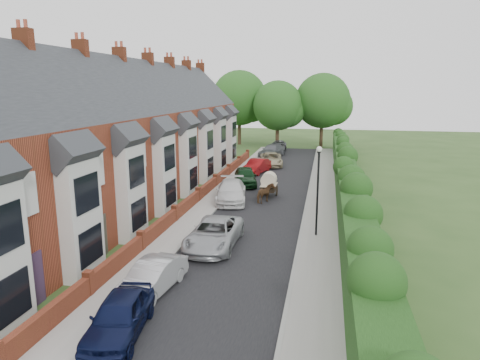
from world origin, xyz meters
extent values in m
plane|color=#2D4C1E|center=(0.00, 0.00, 0.00)|extent=(140.00, 140.00, 0.00)
cube|color=black|center=(-0.50, 11.00, 0.01)|extent=(6.00, 58.00, 0.02)
cube|color=#9A9791|center=(3.60, 11.00, 0.06)|extent=(2.20, 58.00, 0.12)
cube|color=#9A9791|center=(-4.35, 11.00, 0.06)|extent=(1.70, 58.00, 0.12)
cube|color=#9A9994|center=(2.55, 11.00, 0.07)|extent=(0.18, 58.00, 0.13)
cube|color=#9A9994|center=(-3.55, 11.00, 0.07)|extent=(0.18, 58.00, 0.13)
cube|color=#163310|center=(5.40, 11.00, 1.25)|extent=(1.50, 58.00, 2.50)
cube|color=#973D26|center=(-11.00, 10.00, 3.25)|extent=(8.00, 40.00, 6.50)
cube|color=#26292E|center=(-11.00, 10.00, 6.50)|extent=(8.00, 40.20, 8.00)
cube|color=black|center=(-6.28, -8.10, 1.40)|extent=(0.06, 1.80, 1.60)
cube|color=black|center=(-6.28, -8.10, 3.80)|extent=(0.06, 1.80, 1.60)
cube|color=#3F2D2D|center=(-6.96, -6.00, 1.05)|extent=(0.08, 0.90, 2.10)
cube|color=silver|center=(-6.95, -6.10, 4.40)|extent=(0.12, 1.20, 1.60)
cube|color=silver|center=(-6.65, -3.10, 2.60)|extent=(0.70, 2.40, 5.20)
cube|color=black|center=(-6.28, -3.10, 1.40)|extent=(0.06, 1.80, 1.60)
cube|color=black|center=(-6.28, -3.10, 3.80)|extent=(0.06, 1.80, 1.60)
cube|color=#26292E|center=(-6.80, -3.10, 5.60)|extent=(1.70, 2.60, 1.70)
cube|color=#3F2D2D|center=(-6.96, -1.00, 1.05)|extent=(0.08, 0.90, 2.10)
cube|color=silver|center=(-6.95, -1.10, 4.40)|extent=(0.12, 1.20, 1.60)
cube|color=silver|center=(-6.65, 1.90, 2.60)|extent=(0.70, 2.40, 5.20)
cube|color=black|center=(-6.28, 1.90, 1.40)|extent=(0.06, 1.80, 1.60)
cube|color=black|center=(-6.28, 1.90, 3.80)|extent=(0.06, 1.80, 1.60)
cube|color=#26292E|center=(-6.80, 1.90, 5.60)|extent=(1.70, 2.60, 1.70)
cube|color=#3F2D2D|center=(-6.96, 4.00, 1.05)|extent=(0.08, 0.90, 2.10)
cube|color=silver|center=(-6.95, 3.90, 4.40)|extent=(0.12, 1.20, 1.60)
cube|color=silver|center=(-6.65, 6.90, 2.60)|extent=(0.70, 2.40, 5.20)
cube|color=black|center=(-6.28, 6.90, 1.40)|extent=(0.06, 1.80, 1.60)
cube|color=black|center=(-6.28, 6.90, 3.80)|extent=(0.06, 1.80, 1.60)
cube|color=#26292E|center=(-6.80, 6.90, 5.60)|extent=(1.70, 2.60, 1.70)
cube|color=#3F2D2D|center=(-6.96, 9.00, 1.05)|extent=(0.08, 0.90, 2.10)
cube|color=silver|center=(-6.95, 8.90, 4.40)|extent=(0.12, 1.20, 1.60)
cube|color=silver|center=(-6.65, 11.90, 2.60)|extent=(0.70, 2.40, 5.20)
cube|color=black|center=(-6.28, 11.90, 1.40)|extent=(0.06, 1.80, 1.60)
cube|color=black|center=(-6.28, 11.90, 3.80)|extent=(0.06, 1.80, 1.60)
cube|color=#26292E|center=(-6.80, 11.90, 5.60)|extent=(1.70, 2.60, 1.70)
cube|color=#3F2D2D|center=(-6.96, 14.00, 1.05)|extent=(0.08, 0.90, 2.10)
cube|color=silver|center=(-6.95, 13.90, 4.40)|extent=(0.12, 1.20, 1.60)
cube|color=silver|center=(-6.65, 16.90, 2.60)|extent=(0.70, 2.40, 5.20)
cube|color=black|center=(-6.28, 16.90, 1.40)|extent=(0.06, 1.80, 1.60)
cube|color=black|center=(-6.28, 16.90, 3.80)|extent=(0.06, 1.80, 1.60)
cube|color=#26292E|center=(-6.80, 16.90, 5.60)|extent=(1.70, 2.60, 1.70)
cube|color=#3F2D2D|center=(-6.96, 19.00, 1.05)|extent=(0.08, 0.90, 2.10)
cube|color=silver|center=(-6.95, 18.90, 4.40)|extent=(0.12, 1.20, 1.60)
cube|color=silver|center=(-6.65, 21.90, 2.60)|extent=(0.70, 2.40, 5.20)
cube|color=black|center=(-6.28, 21.90, 1.40)|extent=(0.06, 1.80, 1.60)
cube|color=black|center=(-6.28, 21.90, 3.80)|extent=(0.06, 1.80, 1.60)
cube|color=#26292E|center=(-6.80, 21.90, 5.60)|extent=(1.70, 2.60, 1.70)
cube|color=#3F2D2D|center=(-6.96, 24.00, 1.05)|extent=(0.08, 0.90, 2.10)
cube|color=silver|center=(-6.95, 23.90, 4.40)|extent=(0.12, 1.20, 1.60)
cube|color=silver|center=(-6.65, 26.90, 2.60)|extent=(0.70, 2.40, 5.20)
cube|color=black|center=(-6.28, 26.90, 1.40)|extent=(0.06, 1.80, 1.60)
cube|color=black|center=(-6.28, 26.90, 3.80)|extent=(0.06, 1.80, 1.60)
cube|color=#26292E|center=(-6.80, 26.90, 5.60)|extent=(1.70, 2.60, 1.70)
cube|color=#3F2D2D|center=(-6.96, 29.00, 1.05)|extent=(0.08, 0.90, 2.10)
cube|color=silver|center=(-6.95, 28.90, 4.40)|extent=(0.12, 1.20, 1.60)
cube|color=brown|center=(-11.00, 0.00, 10.30)|extent=(0.90, 0.50, 1.60)
cylinder|color=#98412D|center=(-11.20, 0.00, 11.25)|extent=(0.20, 0.20, 0.50)
cylinder|color=#98412D|center=(-10.80, 0.00, 11.25)|extent=(0.20, 0.20, 0.50)
cube|color=brown|center=(-11.00, 5.00, 10.30)|extent=(0.90, 0.50, 1.60)
cylinder|color=#98412D|center=(-11.20, 5.00, 11.25)|extent=(0.20, 0.20, 0.50)
cylinder|color=#98412D|center=(-10.80, 5.00, 11.25)|extent=(0.20, 0.20, 0.50)
cube|color=brown|center=(-11.00, 10.00, 10.30)|extent=(0.90, 0.50, 1.60)
cylinder|color=#98412D|center=(-11.20, 10.00, 11.25)|extent=(0.20, 0.20, 0.50)
cylinder|color=#98412D|center=(-10.80, 10.00, 11.25)|extent=(0.20, 0.20, 0.50)
cube|color=brown|center=(-11.00, 15.00, 10.30)|extent=(0.90, 0.50, 1.60)
cylinder|color=#98412D|center=(-11.20, 15.00, 11.25)|extent=(0.20, 0.20, 0.50)
cylinder|color=#98412D|center=(-10.80, 15.00, 11.25)|extent=(0.20, 0.20, 0.50)
cube|color=brown|center=(-11.00, 20.00, 10.30)|extent=(0.90, 0.50, 1.60)
cylinder|color=#98412D|center=(-11.20, 20.00, 11.25)|extent=(0.20, 0.20, 0.50)
cylinder|color=#98412D|center=(-10.80, 20.00, 11.25)|extent=(0.20, 0.20, 0.50)
cube|color=brown|center=(-11.00, 25.00, 10.30)|extent=(0.90, 0.50, 1.60)
cylinder|color=#98412D|center=(-11.20, 25.00, 11.25)|extent=(0.20, 0.20, 0.50)
cylinder|color=#98412D|center=(-10.80, 25.00, 11.25)|extent=(0.20, 0.20, 0.50)
cube|color=brown|center=(-11.00, 30.00, 10.30)|extent=(0.90, 0.50, 1.60)
cylinder|color=#98412D|center=(-11.20, 30.00, 11.25)|extent=(0.20, 0.20, 0.50)
cylinder|color=#98412D|center=(-10.80, 30.00, 11.25)|extent=(0.20, 0.20, 0.50)
cube|color=brown|center=(-5.35, -7.50, 0.45)|extent=(0.30, 4.70, 0.90)
cube|color=brown|center=(-5.35, -2.50, 0.45)|extent=(0.30, 4.70, 0.90)
cube|color=brown|center=(-5.35, 2.50, 0.45)|extent=(0.30, 4.70, 0.90)
cube|color=brown|center=(-5.35, 7.50, 0.45)|extent=(0.30, 4.70, 0.90)
cube|color=brown|center=(-5.35, 12.50, 0.45)|extent=(0.30, 4.70, 0.90)
cube|color=brown|center=(-5.35, 17.50, 0.45)|extent=(0.30, 4.70, 0.90)
cube|color=brown|center=(-5.35, 22.50, 0.45)|extent=(0.30, 4.70, 0.90)
cube|color=brown|center=(-5.35, 27.50, 0.45)|extent=(0.30, 4.70, 0.90)
cube|color=brown|center=(-5.35, -5.00, 0.55)|extent=(0.35, 0.35, 1.10)
cube|color=brown|center=(-5.35, 0.00, 0.55)|extent=(0.35, 0.35, 1.10)
cube|color=brown|center=(-5.35, 5.00, 0.55)|extent=(0.35, 0.35, 1.10)
cube|color=brown|center=(-5.35, 10.00, 0.55)|extent=(0.35, 0.35, 1.10)
cube|color=brown|center=(-5.35, 15.00, 0.55)|extent=(0.35, 0.35, 1.10)
cube|color=brown|center=(-5.35, 20.00, 0.55)|extent=(0.35, 0.35, 1.10)
cube|color=brown|center=(-5.35, 25.00, 0.55)|extent=(0.35, 0.35, 1.10)
cube|color=brown|center=(-5.35, 30.00, 0.55)|extent=(0.35, 0.35, 1.10)
cylinder|color=black|center=(3.40, 4.00, 2.40)|extent=(0.12, 0.12, 4.80)
cylinder|color=black|center=(3.40, 4.00, 4.85)|extent=(0.20, 0.20, 0.10)
sphere|color=silver|center=(3.40, 4.00, 5.00)|extent=(0.32, 0.32, 0.32)
cylinder|color=#332316|center=(-3.00, 40.00, 2.38)|extent=(0.50, 0.50, 4.75)
sphere|color=#29541C|center=(-3.00, 40.00, 5.89)|extent=(6.80, 6.80, 6.80)
sphere|color=#29541C|center=(-1.64, 40.30, 5.23)|extent=(4.76, 4.76, 4.76)
cylinder|color=#332316|center=(3.00, 42.00, 2.62)|extent=(0.50, 0.50, 5.25)
sphere|color=#29541C|center=(3.00, 42.00, 6.51)|extent=(7.60, 7.60, 7.60)
sphere|color=#29541C|center=(4.52, 42.30, 5.78)|extent=(5.32, 5.32, 5.32)
cylinder|color=#332316|center=(-9.00, 43.00, 2.75)|extent=(0.50, 0.50, 5.50)
sphere|color=#29541C|center=(-9.00, 43.00, 6.82)|extent=(8.00, 8.00, 8.00)
sphere|color=#29541C|center=(-7.40, 43.30, 6.05)|extent=(5.60, 5.60, 5.60)
imported|color=black|center=(-2.85, -7.28, 0.70)|extent=(2.22, 4.30, 1.40)
imported|color=#ACACB0|center=(-3.00, -4.11, 0.65)|extent=(1.88, 4.12, 1.31)
imported|color=#A7AAAF|center=(-1.84, 1.40, 0.72)|extent=(2.41, 5.20, 1.44)
imported|color=silver|center=(-3.00, 10.60, 0.76)|extent=(3.05, 5.55, 1.52)
imported|color=black|center=(-3.00, 16.20, 0.77)|extent=(2.86, 4.85, 1.55)
imported|color=maroon|center=(-2.86, 21.57, 0.71)|extent=(2.43, 4.52, 1.41)
imported|color=tan|center=(-2.02, 25.93, 0.71)|extent=(3.11, 5.39, 1.41)
imported|color=#595C61|center=(-2.71, 32.17, 0.75)|extent=(3.32, 5.50, 1.49)
imported|color=black|center=(-2.51, 35.81, 0.75)|extent=(2.37, 4.59, 1.50)
imported|color=#50341D|center=(-0.44, 10.69, 0.70)|extent=(1.37, 1.81, 1.39)
cube|color=black|center=(-0.44, 12.45, 0.75)|extent=(1.06, 1.77, 0.44)
cylinder|color=#BFB194|center=(-0.44, 12.45, 1.37)|extent=(1.15, 1.11, 1.15)
cube|color=#BFB194|center=(-0.44, 12.45, 0.97)|extent=(1.17, 1.81, 0.04)
cylinder|color=black|center=(-1.01, 12.98, 0.40)|extent=(0.07, 0.80, 0.80)
cylinder|color=black|center=(0.14, 12.98, 0.40)|extent=(0.07, 0.80, 0.80)
cylinder|color=black|center=(-0.75, 11.47, 0.80)|extent=(0.06, 1.59, 0.06)
cylinder|color=black|center=(-0.13, 11.47, 0.80)|extent=(0.06, 1.59, 0.06)
imported|color=#5A5E62|center=(-2.64, 38.17, 0.68)|extent=(2.14, 4.18, 1.36)
camera|label=1|loc=(3.76, -19.34, 8.24)|focal=32.00mm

